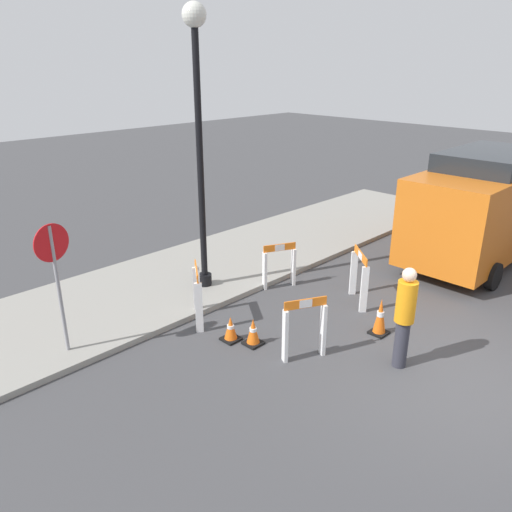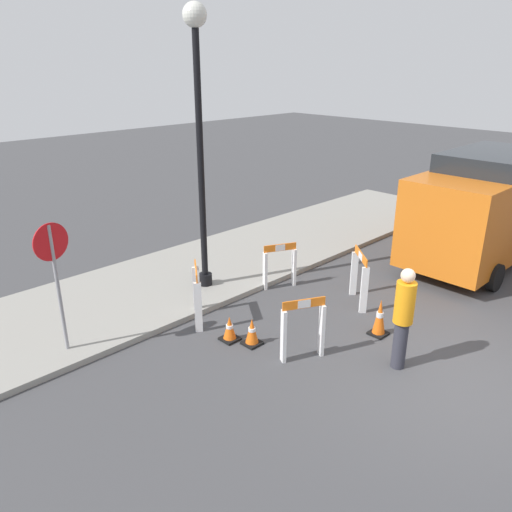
{
  "view_description": "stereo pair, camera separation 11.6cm",
  "coord_description": "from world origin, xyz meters",
  "views": [
    {
      "loc": [
        -6.64,
        -2.19,
        4.54
      ],
      "look_at": [
        -0.25,
        4.18,
        1.0
      ],
      "focal_mm": 35.0,
      "sensor_mm": 36.0,
      "label": 1
    },
    {
      "loc": [
        -6.56,
        -2.27,
        4.54
      ],
      "look_at": [
        -0.25,
        4.18,
        1.0
      ],
      "focal_mm": 35.0,
      "sensor_mm": 36.0,
      "label": 2
    }
  ],
  "objects": [
    {
      "name": "person_worker",
      "position": [
        -0.23,
        0.98,
        0.92
      ],
      "size": [
        0.31,
        0.31,
        1.69
      ],
      "rotation": [
        0.0,
        0.0,
        1.58
      ],
      "color": "#33333D",
      "rests_on": "ground_plane"
    },
    {
      "name": "barricade_0",
      "position": [
        -1.59,
        4.35,
        0.59
      ],
      "size": [
        0.55,
        0.7,
        1.11
      ],
      "rotation": [
        0.0,
        0.0,
        4.09
      ],
      "color": "white",
      "rests_on": "ground_plane"
    },
    {
      "name": "work_van",
      "position": [
        5.32,
        2.02,
        1.42
      ],
      "size": [
        5.14,
        2.1,
        2.63
      ],
      "color": "#D16619",
      "rests_on": "ground_plane"
    },
    {
      "name": "ground_plane",
      "position": [
        0.0,
        0.0,
        0.0
      ],
      "size": [
        60.0,
        60.0,
        0.0
      ],
      "primitive_type": "plane",
      "color": "#424244"
    },
    {
      "name": "traffic_cone_0",
      "position": [
        -1.42,
        3.09,
        0.23
      ],
      "size": [
        0.3,
        0.3,
        0.49
      ],
      "color": "black",
      "rests_on": "ground_plane"
    },
    {
      "name": "barricade_1",
      "position": [
        -1.13,
        2.21,
        0.56
      ],
      "size": [
        0.7,
        0.44,
        1.07
      ],
      "rotation": [
        0.0,
        0.0,
        5.81
      ],
      "color": "white",
      "rests_on": "ground_plane"
    },
    {
      "name": "sidewalk_slab",
      "position": [
        0.0,
        6.12,
        0.05
      ],
      "size": [
        18.0,
        3.25,
        0.11
      ],
      "color": "gray",
      "rests_on": "ground_plane"
    },
    {
      "name": "barricade_2",
      "position": [
        1.18,
        2.73,
        0.59
      ],
      "size": [
        0.66,
        0.74,
        1.1
      ],
      "rotation": [
        0.0,
        0.0,
        7.14
      ],
      "color": "white",
      "rests_on": "ground_plane"
    },
    {
      "name": "traffic_cone_1",
      "position": [
        0.42,
        1.75,
        0.33
      ],
      "size": [
        0.3,
        0.3,
        0.68
      ],
      "color": "black",
      "rests_on": "ground_plane"
    },
    {
      "name": "stop_sign",
      "position": [
        -3.81,
        4.99,
        1.56
      ],
      "size": [
        0.59,
        0.13,
        2.17
      ],
      "rotation": [
        0.0,
        0.0,
        3.33
      ],
      "color": "gray",
      "rests_on": "sidewalk_slab"
    },
    {
      "name": "traffic_cone_2",
      "position": [
        -1.6,
        3.46,
        0.21
      ],
      "size": [
        0.3,
        0.3,
        0.45
      ],
      "color": "black",
      "rests_on": "ground_plane"
    },
    {
      "name": "barricade_3",
      "position": [
        0.62,
        4.35,
        0.52
      ],
      "size": [
        0.71,
        0.43,
        0.98
      ],
      "rotation": [
        0.0,
        0.0,
        8.98
      ],
      "color": "white",
      "rests_on": "ground_plane"
    },
    {
      "name": "streetlamp_post",
      "position": [
        -0.58,
        5.38,
        3.57
      ],
      "size": [
        0.44,
        0.44,
        5.4
      ],
      "color": "black",
      "rests_on": "sidewalk_slab"
    }
  ]
}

